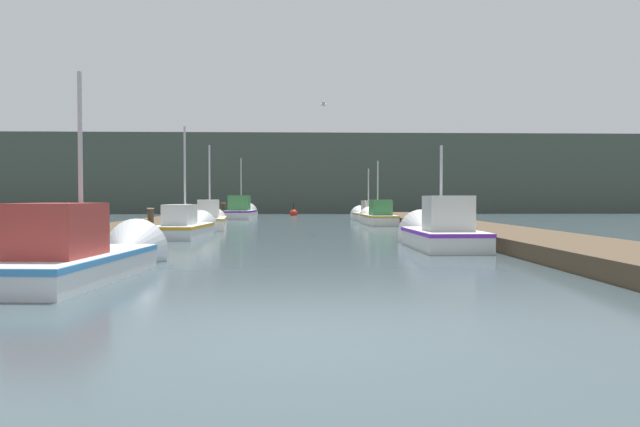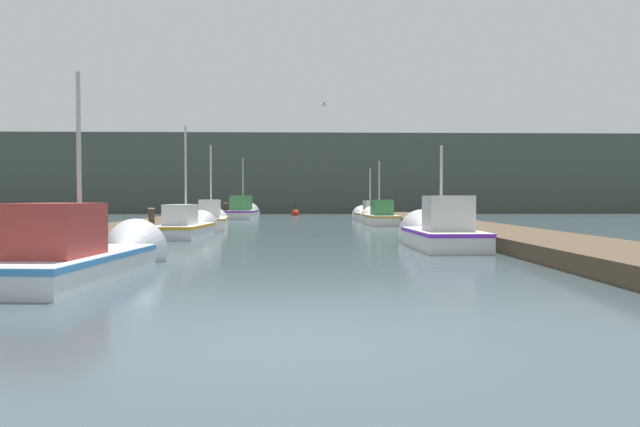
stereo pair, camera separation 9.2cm
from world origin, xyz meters
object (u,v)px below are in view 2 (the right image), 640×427
object	(u,v)px
fishing_boat_0	(88,254)
seagull_lead	(324,105)
fishing_boat_2	(188,227)
fishing_boat_5	(369,215)
mooring_piling_0	(152,223)
mooring_piling_2	(225,211)
fishing_boat_3	(211,220)
fishing_boat_4	(378,217)
fishing_boat_1	(438,233)
channel_buoy	(296,213)
fishing_boat_6	(243,212)

from	to	relation	value
fishing_boat_0	seagull_lead	xyz separation A→B (m)	(4.88, 13.16, 4.95)
fishing_boat_2	fishing_boat_5	size ratio (longest dim) A/B	0.89
mooring_piling_0	mooring_piling_2	size ratio (longest dim) A/B	0.98
fishing_boat_2	fishing_boat_3	distance (m)	5.62
fishing_boat_3	fishing_boat_4	distance (m)	9.40
mooring_piling_0	fishing_boat_1	bearing A→B (deg)	-22.42
mooring_piling_0	channel_buoy	xyz separation A→B (m)	(4.73, 26.80, -0.37)
channel_buoy	seagull_lead	distance (m)	24.05
mooring_piling_0	mooring_piling_2	xyz separation A→B (m)	(-0.07, 19.49, 0.01)
fishing_boat_2	fishing_boat_5	world-z (taller)	fishing_boat_2
seagull_lead	mooring_piling_0	bearing A→B (deg)	122.01
mooring_piling_2	fishing_boat_2	bearing A→B (deg)	-86.44
fishing_boat_1	channel_buoy	xyz separation A→B (m)	(-4.70, 30.69, -0.25)
channel_buoy	seagull_lead	world-z (taller)	seagull_lead
mooring_piling_2	seagull_lead	distance (m)	17.99
fishing_boat_4	channel_buoy	bearing A→B (deg)	104.56
channel_buoy	mooring_piling_0	bearing A→B (deg)	-100.00
fishing_boat_3	fishing_boat_6	distance (m)	12.62
fishing_boat_2	fishing_boat_5	xyz separation A→B (m)	(8.52, 14.73, -0.00)
fishing_boat_4	fishing_boat_3	bearing A→B (deg)	-156.87
fishing_boat_1	mooring_piling_2	distance (m)	25.24
fishing_boat_0	fishing_boat_4	xyz separation A→B (m)	(8.11, 20.49, 0.03)
fishing_boat_3	mooring_piling_2	size ratio (longest dim) A/B	4.52
seagull_lead	channel_buoy	bearing A→B (deg)	7.81
fishing_boat_5	fishing_boat_3	bearing A→B (deg)	-138.34
fishing_boat_4	fishing_boat_5	distance (m)	5.10
fishing_boat_6	mooring_piling_0	world-z (taller)	fishing_boat_6
fishing_boat_0	seagull_lead	distance (m)	14.89
fishing_boat_4	mooring_piling_0	world-z (taller)	fishing_boat_4
fishing_boat_2	channel_buoy	world-z (taller)	fishing_boat_2
fishing_boat_4	fishing_boat_6	world-z (taller)	fishing_boat_6
fishing_boat_1	fishing_boat_3	xyz separation A→B (m)	(-8.39, 10.59, -0.01)
fishing_boat_3	fishing_boat_4	xyz separation A→B (m)	(8.50, 4.00, 0.01)
fishing_boat_0	fishing_boat_3	distance (m)	16.49
fishing_boat_4	seagull_lead	distance (m)	9.40
fishing_boat_0	mooring_piling_2	xyz separation A→B (m)	(-1.51, 29.28, 0.17)
mooring_piling_2	seagull_lead	world-z (taller)	seagull_lead
fishing_boat_0	mooring_piling_0	bearing A→B (deg)	102.43
fishing_boat_1	fishing_boat_6	world-z (taller)	fishing_boat_6
fishing_boat_3	fishing_boat_4	bearing A→B (deg)	19.34
fishing_boat_6	mooring_piling_0	size ratio (longest dim) A/B	4.66
mooring_piling_0	mooring_piling_2	distance (m)	19.49
fishing_boat_1	fishing_boat_5	distance (m)	19.69
fishing_boat_1	fishing_boat_6	distance (m)	24.62
fishing_boat_1	mooring_piling_0	distance (m)	10.20
fishing_boat_2	fishing_boat_6	world-z (taller)	fishing_boat_6
fishing_boat_5	channel_buoy	distance (m)	12.03
fishing_boat_2	fishing_boat_5	bearing A→B (deg)	63.02
fishing_boat_5	mooring_piling_2	xyz separation A→B (m)	(-9.67, 3.69, 0.20)
mooring_piling_0	seagull_lead	world-z (taller)	seagull_lead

